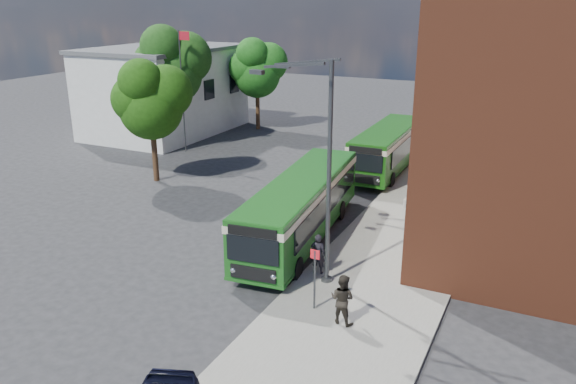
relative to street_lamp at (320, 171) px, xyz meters
The scene contains 14 objects.
ground 7.10m from the street_lamp, 157.54° to the left, with size 120.00×120.00×0.00m, color #262628.
pavement 11.27m from the street_lamp, 77.80° to the left, with size 6.00×48.00×0.15m, color gray.
kerb_line 11.12m from the street_lamp, 95.07° to the left, with size 0.12×48.00×0.01m, color beige.
white_building 30.38m from the street_lamp, 138.79° to the left, with size 9.40×13.40×7.30m.
flagpole 22.89m from the street_lamp, 139.05° to the left, with size 0.95×0.10×9.00m.
street_lamp is the anchor object (origin of this frame).
bus_stop_sign 4.02m from the street_lamp, 70.87° to the right, with size 0.35×0.08×2.52m.
bus_front 5.42m from the street_lamp, 123.60° to the left, with size 3.82×12.15×3.02m.
bus_rear 16.83m from the street_lamp, 96.75° to the left, with size 2.76×10.26×3.02m.
pedestrian_a 3.81m from the street_lamp, 115.36° to the left, with size 0.64×0.42×1.75m, color black.
pedestrian_b 5.00m from the street_lamp, 52.78° to the right, with size 0.91×0.70×1.86m, color black.
tree_left 16.82m from the street_lamp, 150.97° to the left, with size 4.61×4.38×7.78m.
tree_mid 25.20m from the street_lamp, 139.69° to the left, with size 5.55×5.28×9.37m.
tree_right 29.29m from the street_lamp, 123.47° to the left, with size 4.77×4.53×8.05m.
Camera 1 is at (12.70, -21.15, 11.02)m, focal length 35.00 mm.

